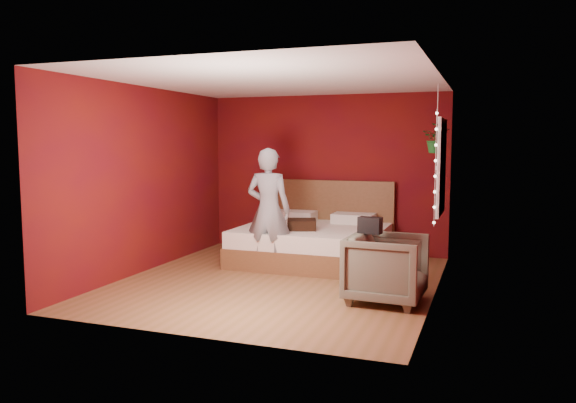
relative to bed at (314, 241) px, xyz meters
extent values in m
plane|color=brown|center=(-0.07, -1.38, -0.31)|extent=(4.50, 4.50, 0.00)
cube|color=#64130A|center=(-0.07, 0.88, 0.99)|extent=(4.00, 0.02, 2.60)
cube|color=#64130A|center=(-0.07, -3.64, 0.99)|extent=(4.00, 0.02, 2.60)
cube|color=#64130A|center=(-2.08, -1.38, 0.99)|extent=(0.02, 4.50, 2.60)
cube|color=#64130A|center=(1.94, -1.38, 0.99)|extent=(0.02, 4.50, 2.60)
cube|color=silver|center=(-0.07, -1.38, 2.30)|extent=(4.00, 4.50, 0.02)
cube|color=white|center=(1.90, -0.48, 1.19)|extent=(0.04, 0.97, 1.27)
cube|color=black|center=(1.88, -0.48, 1.19)|extent=(0.02, 0.85, 1.15)
cube|color=white|center=(1.88, -0.48, 1.19)|extent=(0.03, 0.05, 1.15)
cube|color=white|center=(1.88, -0.48, 1.19)|extent=(0.03, 0.85, 0.05)
cylinder|color=silver|center=(1.87, -1.00, 1.19)|extent=(0.01, 0.01, 1.45)
sphere|color=#FFF2CC|center=(1.87, -1.00, 0.51)|extent=(0.04, 0.04, 0.04)
sphere|color=#FFF2CC|center=(1.87, -1.00, 0.71)|extent=(0.04, 0.04, 0.04)
sphere|color=#FFF2CC|center=(1.87, -1.00, 0.90)|extent=(0.04, 0.04, 0.04)
sphere|color=#FFF2CC|center=(1.87, -1.00, 1.09)|extent=(0.04, 0.04, 0.04)
sphere|color=#FFF2CC|center=(1.87, -1.00, 1.28)|extent=(0.04, 0.04, 0.04)
sphere|color=#FFF2CC|center=(1.87, -1.00, 1.48)|extent=(0.04, 0.04, 0.04)
sphere|color=#FFF2CC|center=(1.87, -1.00, 1.67)|extent=(0.04, 0.04, 0.04)
sphere|color=#FFF2CC|center=(1.87, -1.00, 1.86)|extent=(0.04, 0.04, 0.04)
cube|color=brown|center=(0.00, -0.10, -0.16)|extent=(2.18, 1.85, 0.31)
cube|color=white|center=(0.00, -0.10, 0.11)|extent=(2.14, 1.82, 0.24)
cube|color=brown|center=(0.00, 0.78, 0.29)|extent=(2.18, 0.09, 1.20)
cube|color=silver|center=(-0.49, 0.52, 0.31)|extent=(0.65, 0.41, 0.15)
cube|color=silver|center=(0.49, 0.52, 0.31)|extent=(0.65, 0.41, 0.15)
imported|color=gray|center=(-0.40, -0.88, 0.56)|extent=(0.65, 0.43, 1.75)
imported|color=#5C5C49|center=(1.43, -1.85, 0.08)|extent=(0.90, 0.88, 0.78)
cube|color=black|center=(1.23, -1.83, 0.56)|extent=(0.28, 0.17, 0.19)
cube|color=black|center=(-0.08, -0.37, 0.31)|extent=(0.53, 0.53, 0.15)
cylinder|color=silver|center=(1.81, -0.26, 2.03)|extent=(0.01, 0.01, 0.53)
imported|color=#1B5F23|center=(1.81, -0.26, 1.56)|extent=(0.40, 0.36, 0.40)
camera|label=1|loc=(2.51, -8.13, 1.51)|focal=35.00mm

